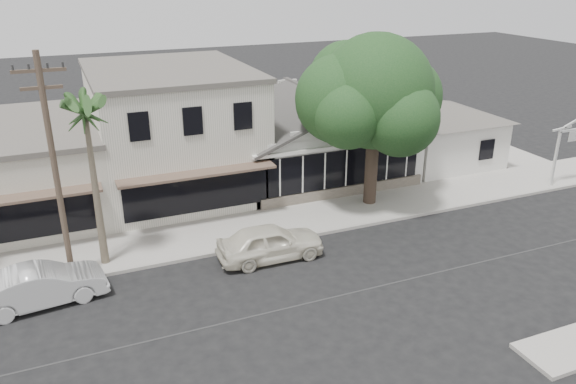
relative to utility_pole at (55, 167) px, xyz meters
name	(u,v)px	position (x,y,z in m)	size (l,w,h in m)	color
ground	(333,297)	(9.00, -5.20, -4.79)	(140.00, 140.00, 0.00)	black
sidewalk_north	(96,256)	(1.00, 1.55, -4.71)	(90.00, 3.50, 0.15)	#9E9991
corner_shop	(314,133)	(14.00, 7.27, -2.17)	(10.40, 8.60, 5.10)	silver
side_cottage	(438,140)	(22.20, 6.30, -3.29)	(6.00, 6.00, 3.00)	silver
row_building_near	(173,132)	(6.00, 8.30, -1.54)	(8.00, 10.00, 6.50)	silver
utility_pole	(55,167)	(0.00, 0.00, 0.00)	(1.80, 0.24, 9.00)	brown
car_0	(270,242)	(7.91, -1.44, -4.01)	(1.83, 4.54, 1.55)	silver
car_1	(42,286)	(-1.07, -1.41, -4.04)	(1.58, 4.54, 1.50)	silver
shade_tree	(372,94)	(14.74, 2.28, 1.01)	(7.94, 7.18, 8.81)	#3F3026
palm_east	(85,112)	(1.34, 0.69, 1.78)	(2.70, 2.70, 7.65)	#726651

